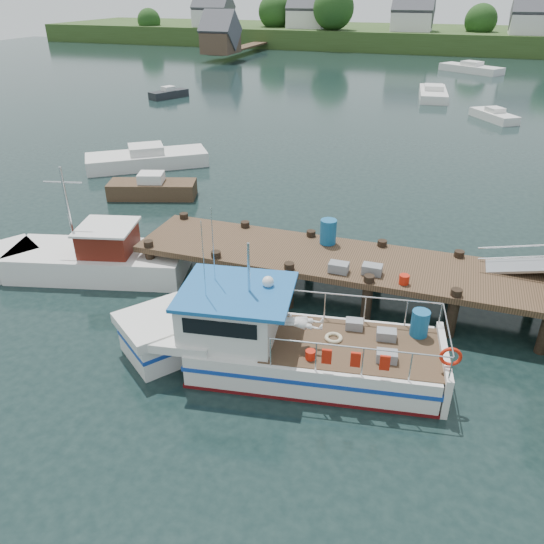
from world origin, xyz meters
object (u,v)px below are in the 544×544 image
(moored_e, at_px, (169,94))
(moored_far, at_px, (471,68))
(lobster_boat, at_px, (273,343))
(work_boat, at_px, (89,258))
(moored_b, at_px, (494,115))
(moored_rowboat, at_px, (152,188))
(moored_d, at_px, (433,93))
(moored_a, at_px, (147,159))
(dock, at_px, (535,260))

(moored_e, bearing_deg, moored_far, 60.29)
(lobster_boat, height_order, moored_far, lobster_boat)
(work_boat, height_order, moored_b, work_boat)
(moored_rowboat, xyz_separation_m, moored_b, (16.30, 23.42, -0.09))
(moored_d, bearing_deg, moored_rowboat, -85.57)
(moored_far, relative_size, moored_a, 1.12)
(lobster_boat, bearing_deg, moored_b, 70.51)
(work_boat, bearing_deg, moored_far, 63.45)
(moored_d, bearing_deg, moored_b, -32.72)
(dock, bearing_deg, moored_a, 151.25)
(lobster_boat, xyz_separation_m, moored_far, (4.50, 60.10, -0.33))
(moored_rowboat, xyz_separation_m, moored_d, (11.20, 31.23, -0.02))
(moored_a, bearing_deg, dock, -44.94)
(moored_rowboat, height_order, moored_e, moored_rowboat)
(lobster_boat, distance_m, moored_far, 60.27)
(dock, distance_m, moored_e, 41.04)
(work_boat, xyz_separation_m, moored_far, (12.47, 57.18, -0.16))
(moored_e, bearing_deg, moored_d, 34.06)
(dock, distance_m, moored_far, 55.79)
(work_boat, bearing_deg, moored_a, 97.26)
(moored_d, bearing_deg, work_boat, -79.32)
(moored_rowboat, distance_m, moored_d, 33.18)
(moored_far, xyz_separation_m, moored_e, (-26.27, -26.03, -0.09))
(moored_b, height_order, moored_e, moored_e)
(moored_rowboat, bearing_deg, moored_b, 67.15)
(moored_far, xyz_separation_m, moored_d, (-3.15, -18.29, -0.03))
(moored_d, bearing_deg, lobster_boat, -67.69)
(lobster_boat, distance_m, moored_rowboat, 14.46)
(moored_rowboat, distance_m, moored_a, 5.18)
(lobster_boat, xyz_separation_m, moored_b, (6.45, 34.00, -0.44))
(moored_far, distance_m, moored_a, 48.35)
(moored_far, bearing_deg, work_boat, -84.33)
(moored_rowboat, bearing_deg, work_boat, -64.25)
(dock, xyz_separation_m, lobster_boat, (-6.50, -4.38, -1.44))
(work_boat, bearing_deg, dock, -8.52)
(work_boat, relative_size, moored_far, 1.00)
(moored_rowboat, bearing_deg, moored_e, 128.89)
(lobster_boat, xyz_separation_m, moored_d, (1.35, 41.82, -0.36))
(moored_d, bearing_deg, dock, -58.01)
(moored_far, distance_m, moored_b, 26.17)
(moored_a, bearing_deg, moored_e, 99.13)
(moored_a, xyz_separation_m, moored_b, (19.14, 19.09, -0.10))
(work_boat, distance_m, moored_d, 39.99)
(moored_rowboat, distance_m, moored_b, 28.53)
(moored_a, relative_size, moored_d, 0.95)
(lobster_boat, bearing_deg, moored_rowboat, 124.18)
(moored_rowboat, bearing_deg, lobster_boat, -35.08)
(moored_rowboat, bearing_deg, moored_a, 135.36)
(moored_a, relative_size, moored_e, 1.74)
(dock, height_order, lobster_boat, dock)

